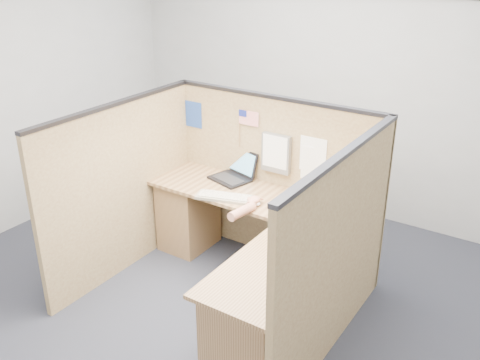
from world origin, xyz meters
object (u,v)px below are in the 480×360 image
Objects in this scene: laptop at (234,171)px; keyboard at (225,197)px; l_desk at (249,256)px; mouse at (254,202)px.

keyboard is (0.18, -0.41, -0.05)m from laptop.
keyboard reaches higher than l_desk.
laptop is 0.81× the size of keyboard.
laptop is at bearing 132.70° from l_desk.
l_desk is at bearing -31.90° from laptop.
laptop is 0.45m from keyboard.
laptop is 0.59m from mouse.
mouse is at bearing -23.88° from laptop.
laptop is (-0.55, 0.60, 0.40)m from l_desk.
l_desk is at bearing -67.03° from mouse.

